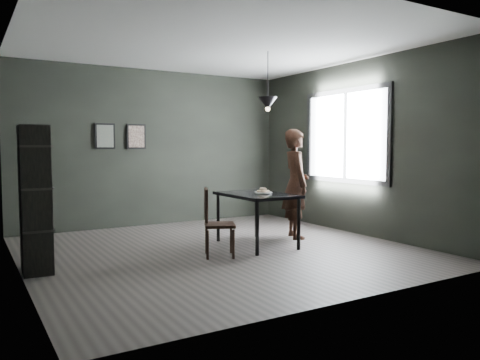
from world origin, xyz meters
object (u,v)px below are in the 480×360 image
white_plate (263,193)px  pendant_lamp (268,103)px  cafe_table (257,199)px  woman (296,184)px  wood_chair (213,218)px  shelf_unit (35,199)px

white_plate → pendant_lamp: (0.17, 0.14, 1.29)m
cafe_table → pendant_lamp: size_ratio=1.39×
woman → pendant_lamp: bearing=118.0°
wood_chair → shelf_unit: size_ratio=0.53×
white_plate → pendant_lamp: pendant_lamp is taller
pendant_lamp → wood_chair: bearing=-160.3°
white_plate → wood_chair: wood_chair is taller
white_plate → wood_chair: bearing=-164.9°
wood_chair → pendant_lamp: 1.94m
white_plate → shelf_unit: 3.00m
woman → shelf_unit: 3.76m
wood_chair → shelf_unit: bearing=-166.1°
pendant_lamp → white_plate: bearing=-139.6°
pendant_lamp → shelf_unit: bearing=-179.7°
woman → white_plate: bearing=126.7°
cafe_table → wood_chair: 0.92m
wood_chair → white_plate: bearing=39.2°
cafe_table → white_plate: 0.13m
cafe_table → shelf_unit: bearing=178.4°
cafe_table → woman: woman is taller
wood_chair → pendant_lamp: size_ratio=1.02×
shelf_unit → pendant_lamp: size_ratio=1.91×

